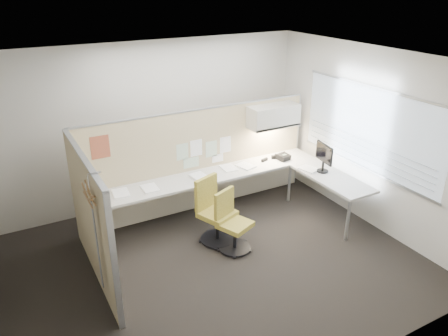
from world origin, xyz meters
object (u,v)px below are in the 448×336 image
chair_right (214,213)px  chair_left (231,223)px  phone (283,157)px  desk (232,181)px  monitor (324,156)px

chair_right → chair_left: bearing=-91.9°
chair_left → phone: chair_left is taller
desk → chair_left: bearing=-120.0°
chair_right → phone: bearing=-0.1°
desk → monitor: monitor is taller
chair_left → monitor: 2.00m
chair_right → desk: bearing=20.9°
monitor → phone: monitor is taller
chair_left → chair_right: chair_right is taller
chair_left → phone: size_ratio=3.76×
desk → phone: bearing=4.6°
desk → chair_right: chair_right is taller
desk → chair_left: (-0.53, -0.91, -0.18)m
chair_right → phone: size_ratio=4.14×
phone → desk: bearing=173.9°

